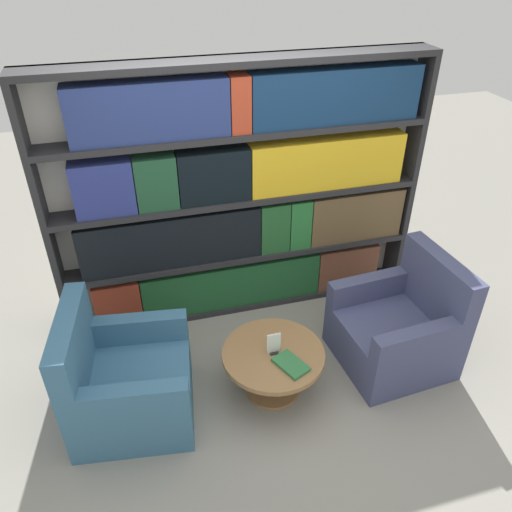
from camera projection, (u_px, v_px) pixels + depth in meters
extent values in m
plane|color=gray|center=(283.00, 401.00, 3.83)|extent=(14.00, 14.00, 0.00)
cube|color=silver|center=(237.00, 191.00, 4.32)|extent=(3.18, 0.05, 2.26)
cube|color=#262628|center=(46.00, 222.00, 3.88)|extent=(0.05, 0.30, 2.26)
cube|color=#262628|center=(406.00, 177.00, 4.57)|extent=(0.05, 0.30, 2.26)
cube|color=#262628|center=(243.00, 299.00, 4.83)|extent=(3.08, 0.30, 0.05)
cube|color=#262628|center=(242.00, 253.00, 4.53)|extent=(3.08, 0.30, 0.05)
cube|color=#262628|center=(241.00, 197.00, 4.22)|extent=(3.08, 0.30, 0.05)
cube|color=#262628|center=(240.00, 133.00, 3.91)|extent=(3.08, 0.30, 0.05)
cube|color=#262628|center=(238.00, 61.00, 3.61)|extent=(3.08, 0.30, 0.05)
cube|color=maroon|center=(118.00, 301.00, 4.42)|extent=(0.40, 0.20, 0.44)
cube|color=#1D522A|center=(232.00, 283.00, 4.65)|extent=(1.66, 0.20, 0.44)
cube|color=brown|center=(345.00, 264.00, 4.91)|extent=(0.61, 0.20, 0.44)
cube|color=black|center=(171.00, 240.00, 4.23)|extent=(1.53, 0.20, 0.47)
cube|color=#22582B|center=(273.00, 225.00, 4.43)|extent=(0.26, 0.20, 0.47)
cube|color=#267034|center=(298.00, 222.00, 4.48)|extent=(0.19, 0.20, 0.47)
cube|color=brown|center=(354.00, 214.00, 4.61)|extent=(0.89, 0.20, 0.47)
cube|color=navy|center=(103.00, 188.00, 3.83)|extent=(0.46, 0.20, 0.44)
cube|color=#1E492E|center=(156.00, 182.00, 3.91)|extent=(0.32, 0.20, 0.44)
cube|color=black|center=(214.00, 175.00, 4.02)|extent=(0.58, 0.20, 0.44)
cube|color=gold|center=(326.00, 162.00, 4.23)|extent=(1.35, 0.20, 0.44)
cube|color=navy|center=(149.00, 111.00, 3.61)|extent=(1.17, 0.20, 0.43)
cube|color=#B23B22|center=(239.00, 103.00, 3.76)|extent=(0.15, 0.20, 0.43)
cube|color=navy|center=(335.00, 96.00, 3.93)|extent=(1.40, 0.20, 0.43)
cube|color=#386684|center=(134.00, 392.00, 3.64)|extent=(0.93, 0.92, 0.41)
cube|color=#386684|center=(73.00, 350.00, 3.34)|extent=(0.25, 0.83, 0.53)
cube|color=#386684|center=(135.00, 400.00, 3.19)|extent=(0.70, 0.21, 0.22)
cube|color=#386684|center=(141.00, 328.00, 3.76)|extent=(0.70, 0.21, 0.22)
cube|color=#42476B|center=(391.00, 340.00, 4.10)|extent=(0.89, 0.88, 0.41)
cube|color=#42476B|center=(438.00, 286.00, 3.94)|extent=(0.20, 0.82, 0.53)
cube|color=#42476B|center=(367.00, 288.00, 4.18)|extent=(0.70, 0.17, 0.22)
cube|color=#42476B|center=(416.00, 342.00, 3.64)|extent=(0.70, 0.17, 0.22)
cylinder|color=olive|center=(273.00, 373.00, 3.83)|extent=(0.14, 0.14, 0.36)
cylinder|color=olive|center=(272.00, 388.00, 3.92)|extent=(0.42, 0.42, 0.03)
cylinder|color=olive|center=(273.00, 354.00, 3.72)|extent=(0.77, 0.77, 0.04)
cube|color=black|center=(273.00, 352.00, 3.71)|extent=(0.06, 0.06, 0.01)
cube|color=silver|center=(274.00, 343.00, 3.66)|extent=(0.10, 0.01, 0.18)
cube|color=#2D703D|center=(291.00, 364.00, 3.59)|extent=(0.25, 0.30, 0.03)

